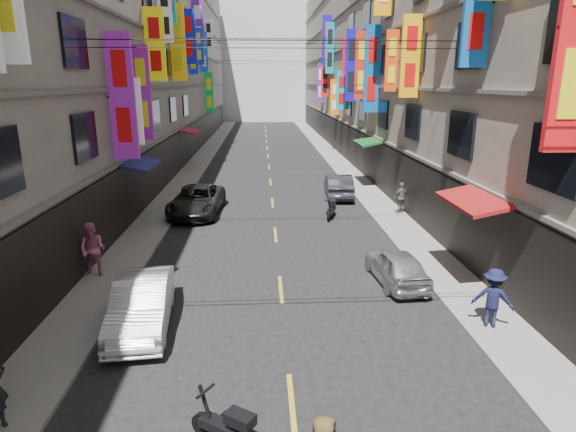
{
  "coord_description": "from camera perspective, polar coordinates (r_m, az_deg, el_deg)",
  "views": [
    {
      "loc": [
        -0.57,
        3.13,
        6.71
      ],
      "look_at": [
        -0.09,
        11.92,
        4.25
      ],
      "focal_mm": 30.0,
      "sensor_mm": 36.0,
      "label": 1
    }
  ],
  "objects": [
    {
      "name": "car_left_far",
      "position": [
        25.6,
        -10.75,
        1.83
      ],
      "size": [
        2.76,
        5.41,
        1.46
      ],
      "primitive_type": "imported",
      "rotation": [
        0.0,
        0.0,
        -0.06
      ],
      "color": "black",
      "rests_on": "ground"
    },
    {
      "name": "car_right_far",
      "position": [
        29.05,
        6.0,
        3.58
      ],
      "size": [
        1.76,
        4.35,
        1.4
      ],
      "primitive_type": "imported",
      "rotation": [
        0.0,
        0.0,
        3.08
      ],
      "color": "#2A2931",
      "rests_on": "ground"
    },
    {
      "name": "scooter_far_right",
      "position": [
        24.62,
        5.16,
        0.8
      ],
      "size": [
        0.75,
        1.75,
        1.14
      ],
      "rotation": [
        0.0,
        0.0,
        2.84
      ],
      "color": "black",
      "rests_on": "ground"
    },
    {
      "name": "building_row_left",
      "position": [
        40.61,
        -20.57,
        18.59
      ],
      "size": [
        10.14,
        90.0,
        19.0
      ],
      "color": "gray",
      "rests_on": "ground"
    },
    {
      "name": "pedestrian_rnear",
      "position": [
        14.59,
        23.13,
        -8.91
      ],
      "size": [
        1.23,
        1.01,
        1.69
      ],
      "primitive_type": "imported",
      "rotation": [
        0.0,
        0.0,
        2.65
      ],
      "color": "#121734",
      "rests_on": "sidewalk_right"
    },
    {
      "name": "lane_markings",
      "position": [
        36.5,
        -2.19,
        5.01
      ],
      "size": [
        0.12,
        80.2,
        0.01
      ],
      "color": "gold",
      "rests_on": "ground"
    },
    {
      "name": "pedestrian_lfar",
      "position": [
        18.08,
        -22.14,
        -3.73
      ],
      "size": [
        1.03,
        0.8,
        1.92
      ],
      "primitive_type": "imported",
      "rotation": [
        0.0,
        0.0,
        -0.18
      ],
      "color": "#CA6B91",
      "rests_on": "sidewalk_left"
    },
    {
      "name": "building_row_right",
      "position": [
        40.95,
        15.61,
        18.95
      ],
      "size": [
        10.14,
        90.0,
        19.0
      ],
      "color": "#AC9E90",
      "rests_on": "ground"
    },
    {
      "name": "overhead_cables",
      "position": [
        26.96,
        -2.03,
        20.04
      ],
      "size": [
        14.0,
        38.04,
        1.24
      ],
      "color": "black",
      "rests_on": "ground"
    },
    {
      "name": "scooter_crossing",
      "position": [
        9.9,
        -6.77,
        -23.76
      ],
      "size": [
        1.57,
        1.1,
        1.14
      ],
      "rotation": [
        0.0,
        0.0,
        0.98
      ],
      "color": "black",
      "rests_on": "ground"
    },
    {
      "name": "pedestrian_rfar",
      "position": [
        25.54,
        13.27,
        2.12
      ],
      "size": [
        1.09,
        0.86,
        1.63
      ],
      "primitive_type": "imported",
      "rotation": [
        0.0,
        0.0,
        3.52
      ],
      "color": "#4F4F52",
      "rests_on": "sidewalk_right"
    },
    {
      "name": "car_right_mid",
      "position": [
        17.01,
        12.74,
        -5.82
      ],
      "size": [
        1.73,
        3.66,
        1.21
      ],
      "primitive_type": "imported",
      "rotation": [
        0.0,
        0.0,
        3.23
      ],
      "color": "silver",
      "rests_on": "ground"
    },
    {
      "name": "shop_signage",
      "position": [
        31.83,
        -2.42,
        19.95
      ],
      "size": [
        14.0,
        55.0,
        12.22
      ],
      "color": "#0F57B4",
      "rests_on": "ground"
    },
    {
      "name": "haze_block",
      "position": [
        88.98,
        -2.9,
        18.35
      ],
      "size": [
        18.0,
        8.0,
        22.0
      ],
      "primitive_type": "cube",
      "color": "#B2BAC6",
      "rests_on": "ground"
    },
    {
      "name": "street_awnings",
      "position": [
        23.18,
        -4.83,
        6.35
      ],
      "size": [
        13.99,
        35.2,
        0.41
      ],
      "color": "#134915",
      "rests_on": "ground"
    },
    {
      "name": "sidewalk_right",
      "position": [
        39.98,
        6.41,
        5.93
      ],
      "size": [
        2.0,
        90.0,
        0.12
      ],
      "primitive_type": "cube",
      "color": "slate",
      "rests_on": "ground"
    },
    {
      "name": "sidewalk_left",
      "position": [
        39.81,
        -10.98,
        5.7
      ],
      "size": [
        2.0,
        90.0,
        0.12
      ],
      "primitive_type": "cube",
      "color": "slate",
      "rests_on": "ground"
    },
    {
      "name": "car_left_mid",
      "position": [
        14.31,
        -16.95,
        -9.93
      ],
      "size": [
        1.9,
        4.4,
        1.41
      ],
      "primitive_type": "imported",
      "rotation": [
        0.0,
        0.0,
        0.1
      ],
      "color": "white",
      "rests_on": "ground"
    }
  ]
}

